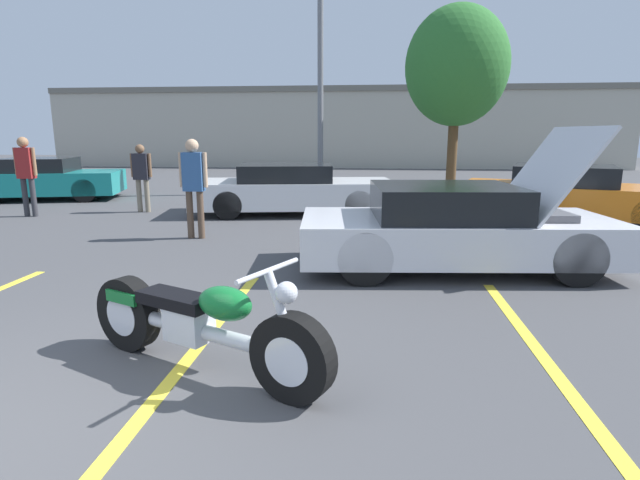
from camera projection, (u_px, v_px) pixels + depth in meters
name	position (u px, v px, depth m)	size (l,w,h in m)	color
parking_stripe_middle	(189.00, 358.00, 4.27)	(0.12, 4.85, 0.01)	yellow
parking_stripe_back	(557.00, 375.00, 3.96)	(0.12, 4.85, 0.01)	yellow
far_building	(332.00, 125.00, 29.02)	(32.00, 4.20, 4.40)	#B2AD9E
light_pole	(323.00, 62.00, 15.26)	(1.21, 0.28, 7.26)	slate
tree_background	(457.00, 67.00, 15.64)	(3.21, 3.21, 5.80)	brown
motorcycle	(201.00, 325.00, 3.96)	(2.25, 1.19, 0.96)	black
show_car_hood_open	(456.00, 228.00, 7.01)	(4.44, 2.25, 1.98)	silver
parked_car_left_row	(46.00, 179.00, 14.43)	(4.36, 2.84, 1.20)	teal
parked_car_mid_row	(292.00, 190.00, 11.93)	(4.95, 2.61, 1.17)	white
parked_car_right_row	(569.00, 195.00, 10.78)	(4.78, 3.16, 1.21)	orange
spectator_near_motorcycle	(26.00, 169.00, 11.34)	(0.52, 0.24, 1.81)	#333338
spectator_by_show_car	(141.00, 172.00, 12.02)	(0.52, 0.21, 1.63)	gray
spectator_midground	(194.00, 180.00, 8.94)	(0.52, 0.24, 1.79)	brown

